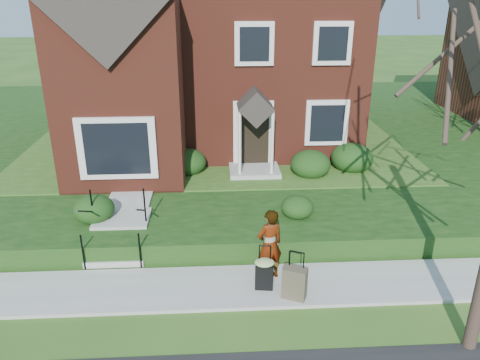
{
  "coord_description": "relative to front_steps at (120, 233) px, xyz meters",
  "views": [
    {
      "loc": [
        -0.07,
        -8.66,
        6.14
      ],
      "look_at": [
        0.54,
        2.0,
        1.77
      ],
      "focal_mm": 35.0,
      "sensor_mm": 36.0,
      "label": 1
    }
  ],
  "objects": [
    {
      "name": "terrace",
      "position": [
        6.5,
        9.06,
        -0.17
      ],
      "size": [
        44.0,
        20.0,
        0.6
      ],
      "primitive_type": "cube",
      "color": "black",
      "rests_on": "ground"
    },
    {
      "name": "ground",
      "position": [
        2.5,
        -1.84,
        -0.47
      ],
      "size": [
        120.0,
        120.0,
        0.0
      ],
      "primitive_type": "plane",
      "color": "#2D5119",
      "rests_on": "ground"
    },
    {
      "name": "woman",
      "position": [
        3.59,
        -1.57,
        0.45
      ],
      "size": [
        0.72,
        0.6,
        1.68
      ],
      "primitive_type": "imported",
      "rotation": [
        0.0,
        0.0,
        3.53
      ],
      "color": "#999999",
      "rests_on": "sidewalk"
    },
    {
      "name": "front_steps",
      "position": [
        0.0,
        0.0,
        0.0
      ],
      "size": [
        1.4,
        2.02,
        1.5
      ],
      "color": "#9E9B93",
      "rests_on": "ground"
    },
    {
      "name": "suitcase_olive",
      "position": [
        4.04,
        -2.35,
        -0.04
      ],
      "size": [
        0.57,
        0.46,
        1.07
      ],
      "rotation": [
        0.0,
        0.0,
        -0.42
      ],
      "color": "#4C4332",
      "rests_on": "sidewalk"
    },
    {
      "name": "foundation_shrubs",
      "position": [
        3.08,
        3.04,
        0.56
      ],
      "size": [
        9.73,
        4.45,
        0.97
      ],
      "color": "black",
      "rests_on": "terrace"
    },
    {
      "name": "walkway",
      "position": [
        0.0,
        3.16,
        0.16
      ],
      "size": [
        1.2,
        6.0,
        0.06
      ],
      "primitive_type": "cube",
      "color": "#9E9B93",
      "rests_on": "terrace"
    },
    {
      "name": "suitcase_black",
      "position": [
        3.44,
        -1.98,
        0.01
      ],
      "size": [
        0.47,
        0.41,
        1.04
      ],
      "rotation": [
        0.0,
        0.0,
        -0.13
      ],
      "color": "black",
      "rests_on": "sidewalk"
    },
    {
      "name": "main_house",
      "position": [
        2.29,
        7.76,
        4.79
      ],
      "size": [
        10.4,
        10.2,
        9.4
      ],
      "color": "maroon",
      "rests_on": "terrace"
    },
    {
      "name": "sidewalk",
      "position": [
        2.5,
        -1.84,
        -0.43
      ],
      "size": [
        60.0,
        1.6,
        0.08
      ],
      "primitive_type": "cube",
      "color": "#9E9B93",
      "rests_on": "ground"
    }
  ]
}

